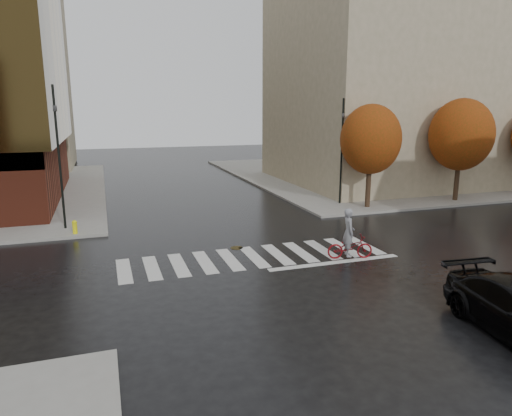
{
  "coord_description": "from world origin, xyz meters",
  "views": [
    {
      "loc": [
        -6.01,
        -17.57,
        6.37
      ],
      "look_at": [
        0.36,
        1.32,
        2.0
      ],
      "focal_mm": 32.0,
      "sensor_mm": 36.0,
      "label": 1
    }
  ],
  "objects_px": {
    "cyclist": "(349,242)",
    "traffic_light_ne": "(342,145)",
    "traffic_light_nw": "(58,148)",
    "fire_hydrant": "(75,226)"
  },
  "relations": [
    {
      "from": "traffic_light_ne",
      "to": "fire_hydrant",
      "type": "relative_size",
      "value": 9.82
    },
    {
      "from": "cyclist",
      "to": "fire_hydrant",
      "type": "bearing_deg",
      "value": 70.5
    },
    {
      "from": "traffic_light_nw",
      "to": "fire_hydrant",
      "type": "relative_size",
      "value": 10.57
    },
    {
      "from": "cyclist",
      "to": "traffic_light_nw",
      "type": "bearing_deg",
      "value": 67.32
    },
    {
      "from": "cyclist",
      "to": "traffic_light_ne",
      "type": "height_order",
      "value": "traffic_light_ne"
    },
    {
      "from": "traffic_light_ne",
      "to": "fire_hydrant",
      "type": "xyz_separation_m",
      "value": [
        -16.45,
        -2.5,
        -3.47
      ]
    },
    {
      "from": "traffic_light_nw",
      "to": "fire_hydrant",
      "type": "distance_m",
      "value": 4.1
    },
    {
      "from": "traffic_light_ne",
      "to": "traffic_light_nw",
      "type": "bearing_deg",
      "value": -16.89
    },
    {
      "from": "cyclist",
      "to": "traffic_light_ne",
      "type": "bearing_deg",
      "value": -12.95
    },
    {
      "from": "traffic_light_ne",
      "to": "cyclist",
      "type": "bearing_deg",
      "value": 42.43
    }
  ]
}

